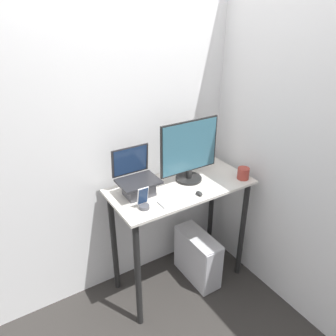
{
  "coord_description": "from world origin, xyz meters",
  "views": [
    {
      "loc": [
        -1.24,
        -1.53,
        2.21
      ],
      "look_at": [
        -0.12,
        0.27,
        1.15
      ],
      "focal_mm": 35.0,
      "sensor_mm": 36.0,
      "label": 1
    }
  ],
  "objects_px": {
    "laptop": "(137,183)",
    "keyboard": "(176,200)",
    "computer_tower": "(198,257)",
    "monitor": "(189,153)",
    "mouse": "(199,193)",
    "cell_phone": "(144,202)"
  },
  "relations": [
    {
      "from": "laptop",
      "to": "keyboard",
      "type": "distance_m",
      "value": 0.3
    },
    {
      "from": "laptop",
      "to": "computer_tower",
      "type": "xyz_separation_m",
      "value": [
        0.49,
        -0.12,
        -0.83
      ]
    },
    {
      "from": "laptop",
      "to": "monitor",
      "type": "height_order",
      "value": "monitor"
    },
    {
      "from": "monitor",
      "to": "computer_tower",
      "type": "relative_size",
      "value": 1.08
    },
    {
      "from": "monitor",
      "to": "keyboard",
      "type": "bearing_deg",
      "value": -141.03
    },
    {
      "from": "monitor",
      "to": "computer_tower",
      "type": "height_order",
      "value": "monitor"
    },
    {
      "from": "mouse",
      "to": "computer_tower",
      "type": "xyz_separation_m",
      "value": [
        0.12,
        0.13,
        -0.76
      ]
    },
    {
      "from": "computer_tower",
      "to": "keyboard",
      "type": "bearing_deg",
      "value": -160.84
    },
    {
      "from": "keyboard",
      "to": "mouse",
      "type": "xyz_separation_m",
      "value": [
        0.19,
        -0.03,
        0.01
      ]
    },
    {
      "from": "laptop",
      "to": "computer_tower",
      "type": "bearing_deg",
      "value": -13.55
    },
    {
      "from": "laptop",
      "to": "computer_tower",
      "type": "distance_m",
      "value": 0.98
    },
    {
      "from": "monitor",
      "to": "computer_tower",
      "type": "distance_m",
      "value": 0.98
    },
    {
      "from": "monitor",
      "to": "mouse",
      "type": "relative_size",
      "value": 8.13
    },
    {
      "from": "laptop",
      "to": "keyboard",
      "type": "xyz_separation_m",
      "value": [
        0.18,
        -0.23,
        -0.08
      ]
    },
    {
      "from": "laptop",
      "to": "mouse",
      "type": "height_order",
      "value": "laptop"
    },
    {
      "from": "mouse",
      "to": "cell_phone",
      "type": "xyz_separation_m",
      "value": [
        -0.42,
        0.06,
        0.03
      ]
    },
    {
      "from": "laptop",
      "to": "cell_phone",
      "type": "distance_m",
      "value": 0.2
    },
    {
      "from": "keyboard",
      "to": "cell_phone",
      "type": "height_order",
      "value": "cell_phone"
    },
    {
      "from": "laptop",
      "to": "monitor",
      "type": "bearing_deg",
      "value": -2.35
    },
    {
      "from": "mouse",
      "to": "laptop",
      "type": "bearing_deg",
      "value": 145.63
    },
    {
      "from": "laptop",
      "to": "monitor",
      "type": "xyz_separation_m",
      "value": [
        0.44,
        -0.02,
        0.14
      ]
    },
    {
      "from": "monitor",
      "to": "keyboard",
      "type": "relative_size",
      "value": 2.04
    }
  ]
}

